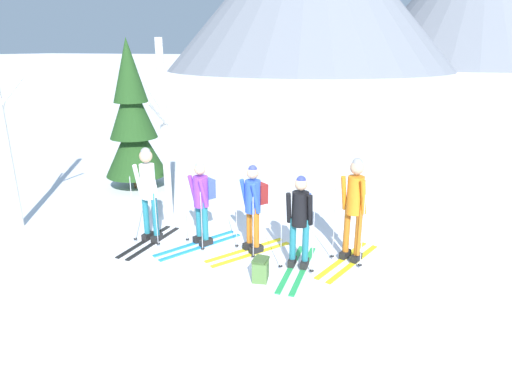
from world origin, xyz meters
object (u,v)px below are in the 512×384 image
(skier_in_orange, at_px, (354,205))
(birch_tree_slender, at_px, (1,118))
(skier_in_white, at_px, (148,190))
(pine_tree_near, at_px, (133,122))
(skier_in_purple, at_px, (202,199))
(skier_in_blue, at_px, (253,204))
(skier_in_black, at_px, (300,217))
(birch_tree_tall, at_px, (164,131))
(backpack_on_snow_front, at_px, (261,269))

(skier_in_orange, bearing_deg, birch_tree_slender, -172.77)
(skier_in_white, distance_m, pine_tree_near, 3.70)
(skier_in_purple, bearing_deg, skier_in_blue, 2.58)
(skier_in_white, xyz_separation_m, skier_in_purple, (1.01, 0.22, -0.14))
(skier_in_purple, distance_m, skier_in_orange, 2.79)
(skier_in_white, relative_size, pine_tree_near, 0.48)
(pine_tree_near, bearing_deg, birch_tree_slender, -103.67)
(skier_in_black, bearing_deg, skier_in_orange, 34.58)
(skier_in_white, relative_size, birch_tree_tall, 0.49)
(skier_in_purple, xyz_separation_m, backpack_on_snow_front, (1.50, -0.90, -0.72))
(pine_tree_near, xyz_separation_m, backpack_on_snow_front, (4.79, -3.50, -1.58))
(skier_in_white, height_order, pine_tree_near, pine_tree_near)
(skier_in_white, distance_m, backpack_on_snow_front, 2.74)
(skier_in_black, bearing_deg, skier_in_white, 179.50)
(skier_in_black, relative_size, pine_tree_near, 0.46)
(skier_in_orange, xyz_separation_m, backpack_on_snow_front, (-1.27, -1.20, -0.86))
(skier_in_white, bearing_deg, skier_in_orange, 7.94)
(skier_in_white, height_order, birch_tree_tall, birch_tree_tall)
(backpack_on_snow_front, bearing_deg, birch_tree_tall, 146.15)
(skier_in_orange, height_order, birch_tree_tall, birch_tree_tall)
(skier_in_orange, relative_size, pine_tree_near, 0.49)
(pine_tree_near, bearing_deg, skier_in_blue, -30.76)
(skier_in_orange, xyz_separation_m, pine_tree_near, (-6.05, 2.30, 0.72))
(skier_in_blue, relative_size, backpack_on_snow_front, 4.36)
(backpack_on_snow_front, bearing_deg, skier_in_black, 54.59)
(skier_in_orange, bearing_deg, backpack_on_snow_front, -136.41)
(skier_in_blue, height_order, backpack_on_snow_front, skier_in_blue)
(skier_in_black, distance_m, pine_tree_near, 6.04)
(birch_tree_tall, relative_size, birch_tree_slender, 0.83)
(skier_in_black, relative_size, birch_tree_tall, 0.47)
(skier_in_blue, relative_size, birch_tree_tall, 0.44)
(skier_in_white, height_order, backpack_on_snow_front, skier_in_white)
(skier_in_purple, relative_size, skier_in_orange, 0.91)
(skier_in_purple, height_order, birch_tree_slender, birch_tree_slender)
(skier_in_purple, xyz_separation_m, skier_in_orange, (2.77, 0.31, 0.14))
(skier_in_orange, height_order, pine_tree_near, pine_tree_near)
(skier_in_white, xyz_separation_m, backpack_on_snow_front, (2.51, -0.68, -0.86))
(skier_in_blue, xyz_separation_m, pine_tree_near, (-4.30, 2.56, 0.84))
(birch_tree_slender, bearing_deg, pine_tree_near, 76.33)
(skier_in_white, distance_m, skier_in_orange, 3.81)
(skier_in_blue, distance_m, birch_tree_tall, 2.77)
(skier_in_purple, height_order, skier_in_blue, skier_in_blue)
(skier_in_purple, height_order, backpack_on_snow_front, skier_in_purple)
(birch_tree_tall, bearing_deg, skier_in_white, -74.04)
(skier_in_orange, bearing_deg, skier_in_black, -145.42)
(skier_in_white, bearing_deg, birch_tree_tall, 105.96)
(skier_in_purple, relative_size, skier_in_blue, 1.03)
(skier_in_purple, bearing_deg, backpack_on_snow_front, -30.90)
(skier_in_white, xyz_separation_m, skier_in_blue, (2.03, 0.27, -0.12))
(backpack_on_snow_front, bearing_deg, skier_in_white, 164.90)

